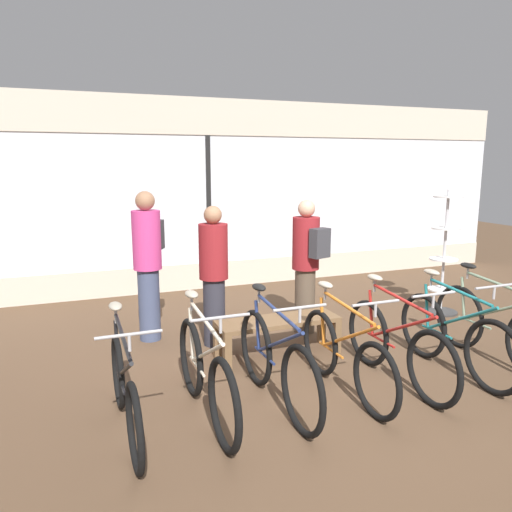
{
  "coord_description": "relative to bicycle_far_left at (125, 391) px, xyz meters",
  "views": [
    {
      "loc": [
        -2.36,
        -4.1,
        2.17
      ],
      "look_at": [
        0.0,
        1.88,
        0.95
      ],
      "focal_mm": 35.0,
      "sensor_mm": 36.0,
      "label": 1
    }
  ],
  "objects": [
    {
      "name": "customer_by_window",
      "position": [
        0.57,
        2.14,
        0.62
      ],
      "size": [
        0.49,
        0.56,
        1.83
      ],
      "color": "#424C6B",
      "rests_on": "ground_plane"
    },
    {
      "name": "display_bench",
      "position": [
        1.82,
        1.07,
        -0.02
      ],
      "size": [
        1.4,
        0.44,
        0.43
      ],
      "color": "brown",
      "rests_on": "ground_plane"
    },
    {
      "name": "customer_mid_floor",
      "position": [
        2.47,
        1.67,
        0.55
      ],
      "size": [
        0.43,
        0.55,
        1.7
      ],
      "color": "brown",
      "rests_on": "ground_plane"
    },
    {
      "name": "customer_near_rack",
      "position": [
        1.25,
        1.66,
        0.51
      ],
      "size": [
        0.48,
        0.48,
        1.67
      ],
      "color": "#2D2D38",
      "rests_on": "ground_plane"
    },
    {
      "name": "bicycle_right",
      "position": [
        3.31,
        -0.04,
        0.03
      ],
      "size": [
        0.46,
        1.71,
        1.05
      ],
      "color": "black",
      "rests_on": "ground_plane"
    },
    {
      "name": "bicycle_center",
      "position": [
        2.02,
        -0.02,
        0.01
      ],
      "size": [
        0.46,
        1.66,
        1.02
      ],
      "color": "black",
      "rests_on": "ground_plane"
    },
    {
      "name": "ground_plane",
      "position": [
        1.97,
        0.26,
        -0.37
      ],
      "size": [
        24.0,
        24.0,
        0.0
      ],
      "primitive_type": "plane",
      "color": "brown"
    },
    {
      "name": "accessory_rack",
      "position": [
        4.69,
        1.69,
        0.36
      ],
      "size": [
        0.48,
        0.48,
        1.79
      ],
      "color": "#333333",
      "rests_on": "ground_plane"
    },
    {
      "name": "bicycle_center_right",
      "position": [
        2.62,
        -0.02,
        0.02
      ],
      "size": [
        0.46,
        1.73,
        1.04
      ],
      "color": "black",
      "rests_on": "ground_plane"
    },
    {
      "name": "bicycle_center_left",
      "position": [
        1.32,
        -0.0,
        0.03
      ],
      "size": [
        0.46,
        1.75,
        1.05
      ],
      "color": "black",
      "rests_on": "ground_plane"
    },
    {
      "name": "bicycle_far_right",
      "position": [
        3.91,
        0.02,
        0.04
      ],
      "size": [
        0.46,
        1.79,
        1.05
      ],
      "color": "black",
      "rests_on": "ground_plane"
    },
    {
      "name": "shop_back_wall",
      "position": [
        1.97,
        4.35,
        1.27
      ],
      "size": [
        12.0,
        0.08,
        3.2
      ],
      "color": "beige",
      "rests_on": "ground_plane"
    },
    {
      "name": "bicycle_left",
      "position": [
        0.67,
        0.01,
        0.03
      ],
      "size": [
        0.46,
        1.74,
        1.05
      ],
      "color": "black",
      "rests_on": "ground_plane"
    },
    {
      "name": "bicycle_far_left",
      "position": [
        0.0,
        0.0,
        0.0
      ],
      "size": [
        0.46,
        1.68,
        1.01
      ],
      "color": "black",
      "rests_on": "ground_plane"
    }
  ]
}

